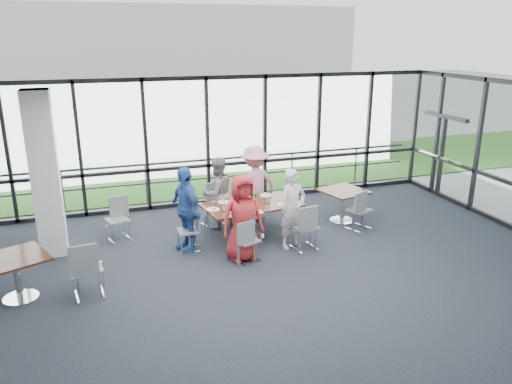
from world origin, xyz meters
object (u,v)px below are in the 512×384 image
object	(u,v)px
side_table_right	(343,195)
chair_main_fl	(213,206)
diner_near_right	(293,209)
chair_spare_lb	(118,220)
chair_main_nl	(246,240)
chair_main_fr	(255,201)
chair_spare_r	(359,210)
diner_end	(186,209)
chair_spare_la	(87,269)
diner_far_right	(255,184)
chair_main_nr	(305,227)
diner_far_left	(217,193)
diner_near_left	(242,218)
structural_column	(45,175)
side_table_left	(15,263)
main_table	(252,209)
chair_main_end	(188,231)

from	to	relation	value
side_table_right	chair_main_fl	size ratio (longest dim) A/B	1.22
diner_near_right	chair_spare_lb	world-z (taller)	diner_near_right
side_table_right	chair_spare_lb	world-z (taller)	chair_spare_lb
chair_main_nl	chair_main_fr	bearing A→B (deg)	48.30
chair_main_fr	chair_spare_r	size ratio (longest dim) A/B	0.92
diner_end	chair_spare_la	world-z (taller)	diner_end
diner_far_right	chair_main_nr	distance (m)	1.90
chair_main_fr	chair_spare_lb	bearing A→B (deg)	-4.60
chair_main_nl	chair_main_fl	distance (m)	2.04
chair_main_nl	chair_main_fr	xyz separation A→B (m)	(0.88, 2.19, -0.01)
diner_far_right	diner_far_left	bearing A→B (deg)	-6.41
diner_near_left	chair_main_nr	distance (m)	1.38
diner_far_left	diner_far_right	size ratio (longest dim) A/B	0.91
chair_main_fr	chair_spare_lb	world-z (taller)	chair_spare_lb
structural_column	chair_spare_lb	bearing A→B (deg)	12.86
chair_spare_la	chair_spare_r	bearing A→B (deg)	4.61
diner_end	chair_spare_r	bearing A→B (deg)	70.13
side_table_left	chair_main_nl	size ratio (longest dim) A/B	1.43
diner_far_left	chair_main_nl	distance (m)	1.90
chair_main_nr	chair_spare_la	distance (m)	4.19
diner_far_left	side_table_left	bearing A→B (deg)	9.94
diner_far_left	diner_end	bearing A→B (deg)	29.12
structural_column	diner_end	world-z (taller)	structural_column
main_table	chair_main_end	size ratio (longest dim) A/B	2.60
structural_column	chair_main_fl	size ratio (longest dim) A/B	3.46
structural_column	main_table	world-z (taller)	structural_column
diner_near_right	chair_main_nr	distance (m)	0.44
main_table	diner_end	bearing A→B (deg)	179.43
main_table	chair_main_fl	xyz separation A→B (m)	(-0.60, 0.94, -0.17)
chair_main_fl	chair_spare_r	world-z (taller)	chair_main_fl
main_table	chair_main_fr	distance (m)	1.20
chair_main_fr	chair_spare_lb	xyz separation A→B (m)	(-3.13, -0.34, 0.03)
diner_far_left	diner_far_right	bearing A→B (deg)	169.88
main_table	diner_end	distance (m)	1.45
chair_spare_lb	chair_main_end	bearing A→B (deg)	125.62
diner_end	chair_spare_lb	xyz separation A→B (m)	(-1.28, 0.94, -0.42)
structural_column	chair_main_nl	distance (m)	4.01
chair_main_nl	chair_spare_lb	distance (m)	2.91
diner_near_right	chair_main_nr	bearing A→B (deg)	-56.38
side_table_right	chair_spare_lb	distance (m)	5.01
diner_far_left	diner_near_right	bearing A→B (deg)	109.83
chair_main_nr	diner_end	bearing A→B (deg)	153.51
diner_near_left	chair_main_end	bearing A→B (deg)	135.30
side_table_right	chair_main_fl	xyz separation A→B (m)	(-2.88, 0.69, -0.18)
main_table	chair_main_nr	size ratio (longest dim) A/B	2.28
diner_far_left	chair_spare_la	size ratio (longest dim) A/B	1.66
main_table	chair_main_end	bearing A→B (deg)	-178.25
diner_end	chair_main_nl	bearing A→B (deg)	28.71
structural_column	chair_spare_r	xyz separation A→B (m)	(6.34, -0.77, -1.15)
chair_main_fl	diner_far_left	bearing A→B (deg)	89.41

